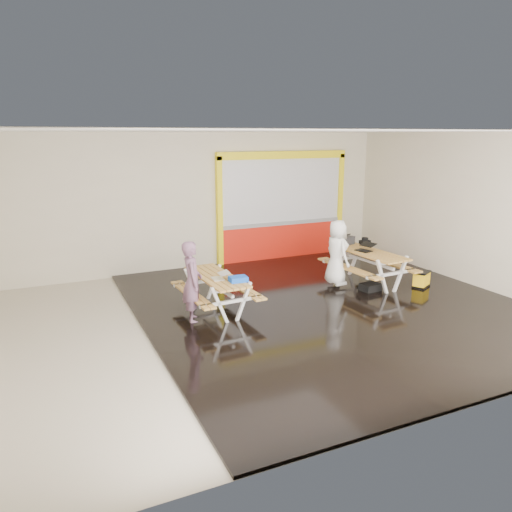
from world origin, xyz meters
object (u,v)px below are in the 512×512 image
picnic_table_left (216,284)px  dark_case (370,287)px  picnic_table_right (368,259)px  person_right (337,252)px  backpack (365,246)px  toolbox (346,241)px  person_left (192,282)px  laptop_right (365,248)px  blue_pouch (238,279)px  fluke_bag (422,279)px  laptop_left (220,277)px

picnic_table_left → dark_case: (3.55, -0.28, -0.45)m
picnic_table_right → person_right: bearing=173.1°
picnic_table_left → backpack: size_ratio=4.56×
toolbox → dark_case: (-0.21, -1.29, -0.79)m
person_left → laptop_right: size_ratio=3.29×
backpack → toolbox: bearing=166.1°
backpack → blue_pouch: bearing=-160.3°
laptop_right → blue_pouch: size_ratio=1.41×
person_left → fluke_bag: 5.39m
backpack → fluke_bag: backpack is taller
toolbox → dark_case: toolbox is taller
person_right → toolbox: person_right is taller
picnic_table_left → backpack: bearing=12.0°
person_left → dark_case: person_left is taller
person_left → laptop_right: (4.37, 0.60, 0.09)m
laptop_left → laptop_right: bearing=7.7°
picnic_table_left → toolbox: (3.76, 1.02, 0.34)m
toolbox → fluke_bag: 1.99m
laptop_left → picnic_table_right: bearing=6.3°
person_right → backpack: bearing=-63.3°
person_right → laptop_right: bearing=-90.2°
picnic_table_right → dark_case: picnic_table_right is taller
person_left → person_right: person_right is taller
fluke_bag → laptop_right: bearing=139.6°
person_left → backpack: (4.82, 1.21, -0.03)m
laptop_right → fluke_bag: 1.45m
picnic_table_left → blue_pouch: 0.62m
laptop_right → blue_pouch: 3.63m
backpack → dark_case: 1.50m
laptop_left → person_right: bearing=9.8°
person_left → blue_pouch: (0.84, -0.21, 0.01)m
person_right → dark_case: 1.07m
person_right → dark_case: bearing=-136.5°
person_left → laptop_right: bearing=-70.3°
blue_pouch → laptop_left: bearing=129.4°
laptop_right → dark_case: size_ratio=1.11×
person_right → laptop_left: bearing=100.3°
blue_pouch → toolbox: bearing=23.7°
fluke_bag → person_right: bearing=154.3°
person_left → fluke_bag: bearing=-80.7°
backpack → dark_case: (-0.68, -1.18, -0.63)m
laptop_right → blue_pouch: bearing=-167.0°
fluke_bag → dark_case: bearing=167.4°
picnic_table_left → blue_pouch: bearing=-64.7°
picnic_table_left → toolbox: toolbox is taller
person_left → blue_pouch: bearing=-92.5°
laptop_left → blue_pouch: laptop_left is taller
person_right → toolbox: 1.04m
picnic_table_left → dark_case: size_ratio=4.54×
picnic_table_right → picnic_table_left: bearing=-177.0°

